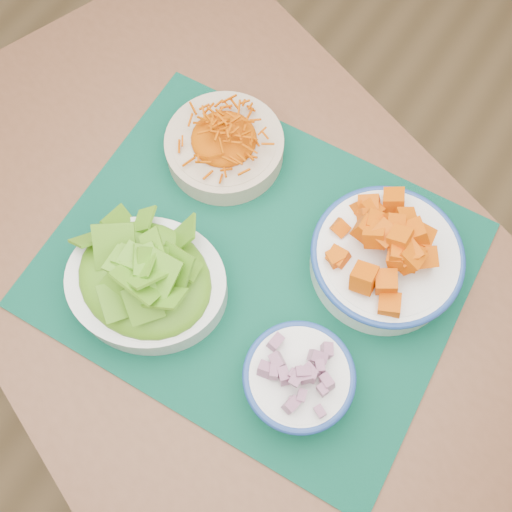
{
  "coord_description": "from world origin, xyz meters",
  "views": [
    {
      "loc": [
        0.54,
        -0.38,
        1.56
      ],
      "look_at": [
        0.37,
        -0.12,
        0.78
      ],
      "focal_mm": 40.0,
      "sensor_mm": 36.0,
      "label": 1
    }
  ],
  "objects": [
    {
      "name": "ground",
      "position": [
        0.0,
        0.0,
        0.0
      ],
      "size": [
        4.0,
        4.0,
        0.0
      ],
      "primitive_type": "plane",
      "color": "#9E7A4C",
      "rests_on": "ground"
    },
    {
      "name": "table",
      "position": [
        0.32,
        -0.13,
        0.64
      ],
      "size": [
        1.3,
        1.08,
        0.75
      ],
      "rotation": [
        0.0,
        0.0,
        -0.34
      ],
      "color": "brown",
      "rests_on": "ground"
    },
    {
      "name": "placemat",
      "position": [
        0.37,
        -0.12,
        0.75
      ],
      "size": [
        0.63,
        0.53,
        0.0
      ],
      "primitive_type": "cube",
      "rotation": [
        0.0,
        0.0,
        0.07
      ],
      "color": "#032F23",
      "rests_on": "table"
    },
    {
      "name": "carrot_bowl",
      "position": [
        0.22,
        0.01,
        0.79
      ],
      "size": [
        0.22,
        0.22,
        0.07
      ],
      "rotation": [
        0.0,
        0.0,
        -0.19
      ],
      "color": "#CAB496",
      "rests_on": "placemat"
    },
    {
      "name": "squash_bowl",
      "position": [
        0.53,
        -0.02,
        0.81
      ],
      "size": [
        0.28,
        0.28,
        0.11
      ],
      "rotation": [
        0.0,
        0.0,
        0.36
      ],
      "color": "white",
      "rests_on": "placemat"
    },
    {
      "name": "lettuce_bowl",
      "position": [
        0.26,
        -0.24,
        0.81
      ],
      "size": [
        0.29,
        0.27,
        0.11
      ],
      "rotation": [
        0.0,
        0.0,
        0.39
      ],
      "color": "silver",
      "rests_on": "placemat"
    },
    {
      "name": "onion_bowl",
      "position": [
        0.52,
        -0.24,
        0.79
      ],
      "size": [
        0.16,
        0.16,
        0.07
      ],
      "rotation": [
        0.0,
        0.0,
        0.16
      ],
      "color": "white",
      "rests_on": "placemat"
    }
  ]
}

